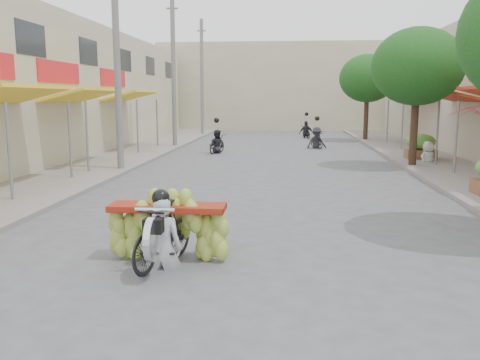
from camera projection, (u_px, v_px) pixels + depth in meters
name	position (u px, v px, depth m)	size (l,w,h in m)	color
ground	(234.00, 318.00, 6.21)	(120.00, 120.00, 0.00)	#5A5A5F
sidewalk_left	(107.00, 159.00, 21.58)	(4.00, 60.00, 0.12)	gray
sidewalk_right	(447.00, 163.00, 20.30)	(4.00, 60.00, 0.12)	gray
far_building	(281.00, 87.00, 42.98)	(20.00, 6.00, 7.00)	#C1B998
utility_pole_mid	(117.00, 58.00, 17.84)	(0.60, 0.24, 8.00)	slate
utility_pole_far	(174.00, 71.00, 26.69)	(0.60, 0.24, 8.00)	slate
utility_pole_back	(202.00, 78.00, 35.53)	(0.60, 0.24, 8.00)	slate
street_tree_mid	(417.00, 67.00, 18.86)	(3.40, 3.40, 5.25)	#3A2719
street_tree_far	(368.00, 79.00, 30.65)	(3.40, 3.40, 5.25)	#3A2719
produce_crate_far	(421.00, 145.00, 21.25)	(1.20, 0.88, 1.16)	brown
banana_motorbike	(164.00, 221.00, 8.15)	(2.20, 1.90, 2.12)	black
pedestrian	(429.00, 141.00, 20.36)	(0.92, 0.85, 1.62)	silver
bg_motorbike_a	(217.00, 138.00, 24.42)	(0.97, 1.66, 1.95)	black
bg_motorbike_b	(317.00, 132.00, 26.56)	(1.18, 1.55, 1.95)	black
bg_motorbike_c	(306.00, 125.00, 33.39)	(1.08, 1.49, 1.95)	black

